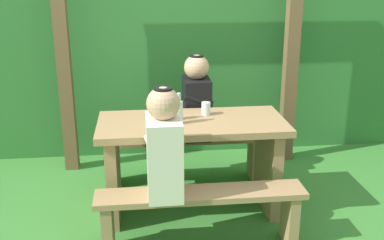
# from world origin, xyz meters

# --- Properties ---
(ground_plane) EXTENTS (12.00, 12.00, 0.00)m
(ground_plane) POSITION_xyz_m (0.00, 0.00, 0.00)
(ground_plane) COLOR #397C31
(hedge_backdrop) EXTENTS (6.40, 0.87, 1.93)m
(hedge_backdrop) POSITION_xyz_m (0.00, 1.66, 0.97)
(hedge_backdrop) COLOR #307231
(hedge_backdrop) RESTS_ON ground_plane
(pergola_post_left) EXTENTS (0.12, 0.12, 1.97)m
(pergola_post_left) POSITION_xyz_m (-1.05, 0.94, 0.99)
(pergola_post_left) COLOR brown
(pergola_post_left) RESTS_ON ground_plane
(pergola_post_right) EXTENTS (0.12, 0.12, 1.97)m
(pergola_post_right) POSITION_xyz_m (1.05, 0.94, 0.99)
(pergola_post_right) COLOR brown
(pergola_post_right) RESTS_ON ground_plane
(picnic_table) EXTENTS (1.40, 0.64, 0.74)m
(picnic_table) POSITION_xyz_m (0.00, 0.00, 0.51)
(picnic_table) COLOR #9E7A51
(picnic_table) RESTS_ON ground_plane
(bench_near) EXTENTS (1.40, 0.24, 0.42)m
(bench_near) POSITION_xyz_m (0.00, -0.53, 0.31)
(bench_near) COLOR #9E7A51
(bench_near) RESTS_ON ground_plane
(bench_far) EXTENTS (1.40, 0.24, 0.42)m
(bench_far) POSITION_xyz_m (0.00, 0.53, 0.31)
(bench_far) COLOR #9E7A51
(bench_far) RESTS_ON ground_plane
(person_white_shirt) EXTENTS (0.25, 0.35, 0.72)m
(person_white_shirt) POSITION_xyz_m (-0.24, -0.52, 0.75)
(person_white_shirt) COLOR silver
(person_white_shirt) RESTS_ON bench_near
(person_black_coat) EXTENTS (0.25, 0.35, 0.72)m
(person_black_coat) POSITION_xyz_m (0.10, 0.52, 0.75)
(person_black_coat) COLOR black
(person_black_coat) RESTS_ON bench_far
(drinking_glass) EXTENTS (0.07, 0.07, 0.10)m
(drinking_glass) POSITION_xyz_m (0.12, 0.13, 0.79)
(drinking_glass) COLOR silver
(drinking_glass) RESTS_ON picnic_table
(bottle_left) EXTENTS (0.06, 0.06, 0.23)m
(bottle_left) POSITION_xyz_m (-0.10, -0.05, 0.84)
(bottle_left) COLOR silver
(bottle_left) RESTS_ON picnic_table
(bottle_right) EXTENTS (0.06, 0.06, 0.23)m
(bottle_right) POSITION_xyz_m (-0.18, 0.03, 0.84)
(bottle_right) COLOR silver
(bottle_right) RESTS_ON picnic_table
(cell_phone) EXTENTS (0.10, 0.15, 0.01)m
(cell_phone) POSITION_xyz_m (-0.27, 0.06, 0.75)
(cell_phone) COLOR silver
(cell_phone) RESTS_ON picnic_table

